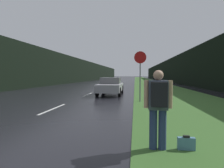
{
  "coord_description": "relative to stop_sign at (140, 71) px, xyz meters",
  "views": [
    {
      "loc": [
        3.82,
        -1.43,
        1.58
      ],
      "look_at": [
        1.95,
        14.81,
        0.86
      ],
      "focal_mm": 32.0,
      "sensor_mm": 36.0,
      "label": 1
    }
  ],
  "objects": [
    {
      "name": "suitcase",
      "position": [
        0.77,
        -7.6,
        -1.7
      ],
      "size": [
        0.36,
        0.11,
        0.32
      ],
      "rotation": [
        0.0,
        0.0,
        -0.02
      ],
      "color": "teal",
      "rests_on": "ground_plane"
    },
    {
      "name": "treeline_far_side",
      "position": [
        -13.87,
        39.57,
        0.83
      ],
      "size": [
        2.0,
        140.0,
        5.36
      ],
      "primitive_type": "cube",
      "color": "black",
      "rests_on": "ground_plane"
    },
    {
      "name": "stop_sign",
      "position": [
        0.0,
        0.0,
        0.0
      ],
      "size": [
        0.71,
        0.07,
        2.99
      ],
      "color": "slate",
      "rests_on": "ground_plane"
    },
    {
      "name": "hitchhiker_with_backpack",
      "position": [
        0.18,
        -7.65,
        -0.88
      ],
      "size": [
        0.59,
        0.41,
        1.69
      ],
      "rotation": [
        0.0,
        0.0,
        -0.02
      ],
      "color": "navy",
      "rests_on": "ground_plane"
    },
    {
      "name": "treeline_near_side",
      "position": [
        8.63,
        39.57,
        0.85
      ],
      "size": [
        2.0,
        140.0,
        5.4
      ],
      "primitive_type": "cube",
      "color": "black",
      "rests_on": "ground_plane"
    },
    {
      "name": "lane_stripe_b",
      "position": [
        -4.12,
        -2.92,
        -1.84
      ],
      "size": [
        0.12,
        3.0,
        0.01
      ],
      "primitive_type": "cube",
      "color": "silver",
      "rests_on": "ground_plane"
    },
    {
      "name": "grass_verge",
      "position": [
        2.63,
        29.57,
        -1.84
      ],
      "size": [
        6.0,
        240.0,
        0.02
      ],
      "primitive_type": "cube",
      "color": "#386028",
      "rests_on": "ground_plane"
    },
    {
      "name": "car_passing_near",
      "position": [
        -2.25,
        4.08,
        -1.13
      ],
      "size": [
        1.87,
        4.63,
        1.39
      ],
      "rotation": [
        0.0,
        0.0,
        3.14
      ],
      "color": "#9E9EA3",
      "rests_on": "ground_plane"
    },
    {
      "name": "lane_stripe_d",
      "position": [
        -4.12,
        11.08,
        -1.84
      ],
      "size": [
        0.12,
        3.0,
        0.01
      ],
      "primitive_type": "cube",
      "color": "silver",
      "rests_on": "ground_plane"
    },
    {
      "name": "lane_stripe_c",
      "position": [
        -4.12,
        4.08,
        -1.84
      ],
      "size": [
        0.12,
        3.0,
        0.01
      ],
      "primitive_type": "cube",
      "color": "silver",
      "rests_on": "ground_plane"
    }
  ]
}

